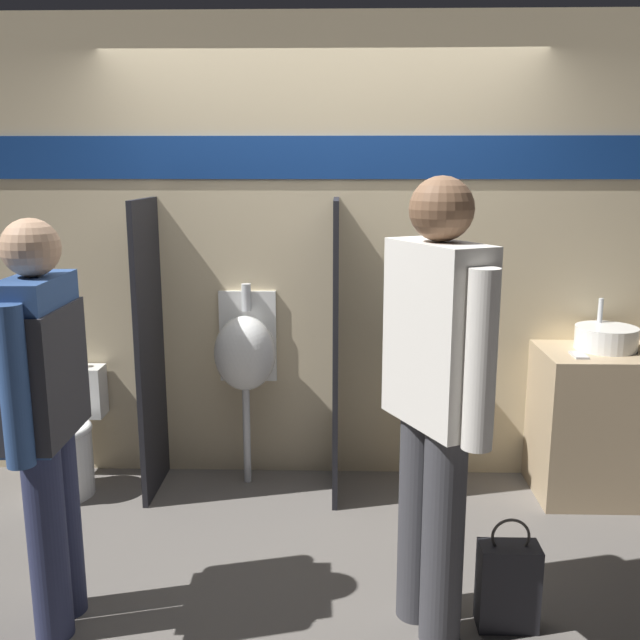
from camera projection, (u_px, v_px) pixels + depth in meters
name	position (u px, v px, depth m)	size (l,w,h in m)	color
ground_plane	(319.00, 514.00, 3.89)	(16.00, 16.00, 0.00)	#5B5651
display_wall	(322.00, 253.00, 4.19)	(4.24, 0.07, 2.70)	beige
sink_counter	(611.00, 424.00, 4.05)	(0.83, 0.54, 0.85)	tan
sink_basin	(606.00, 338.00, 4.00)	(0.34, 0.34, 0.27)	white
cell_phone	(579.00, 355.00, 3.86)	(0.07, 0.14, 0.01)	#B7B7BC
divider_near_counter	(150.00, 349.00, 4.04)	(0.03, 0.52, 1.69)	black
divider_mid	(336.00, 351.00, 4.01)	(0.03, 0.52, 1.69)	black
urinal_near_counter	(245.00, 353.00, 4.14)	(0.36, 0.31, 1.19)	silver
urinal_far	(427.00, 354.00, 4.12)	(0.36, 0.31, 1.19)	silver
toilet	(63.00, 442.00, 4.13)	(0.38, 0.55, 0.84)	white
person_in_vest	(44.00, 400.00, 2.77)	(0.22, 0.58, 1.67)	#282D4C
person_with_lanyard	(435.00, 392.00, 2.74)	(0.39, 0.58, 1.83)	#3D3D42
shopping_bag	(508.00, 585.00, 2.91)	(0.24, 0.13, 0.48)	#232328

